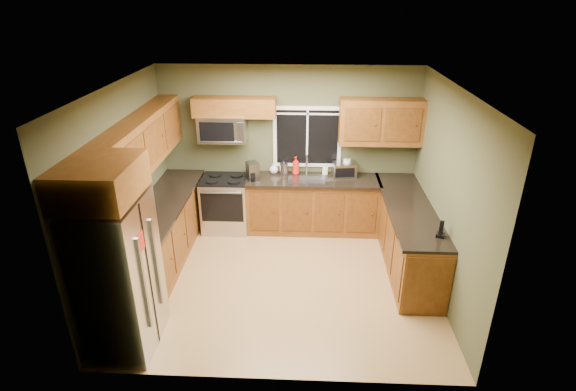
# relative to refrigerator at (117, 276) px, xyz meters

# --- Properties ---
(floor) EXTENTS (4.20, 4.20, 0.00)m
(floor) POSITION_rel_refrigerator_xyz_m (1.74, 1.30, -0.90)
(floor) COLOR #A57A48
(floor) RESTS_ON ground
(ceiling) EXTENTS (4.20, 4.20, 0.00)m
(ceiling) POSITION_rel_refrigerator_xyz_m (1.74, 1.30, 1.80)
(ceiling) COLOR white
(ceiling) RESTS_ON back_wall
(back_wall) EXTENTS (4.20, 0.00, 4.20)m
(back_wall) POSITION_rel_refrigerator_xyz_m (1.74, 3.10, 0.45)
(back_wall) COLOR #4A4C2F
(back_wall) RESTS_ON ground
(front_wall) EXTENTS (4.20, 0.00, 4.20)m
(front_wall) POSITION_rel_refrigerator_xyz_m (1.74, -0.50, 0.45)
(front_wall) COLOR #4A4C2F
(front_wall) RESTS_ON ground
(left_wall) EXTENTS (0.00, 3.60, 3.60)m
(left_wall) POSITION_rel_refrigerator_xyz_m (-0.36, 1.30, 0.45)
(left_wall) COLOR #4A4C2F
(left_wall) RESTS_ON ground
(right_wall) EXTENTS (0.00, 3.60, 3.60)m
(right_wall) POSITION_rel_refrigerator_xyz_m (3.84, 1.30, 0.45)
(right_wall) COLOR #4A4C2F
(right_wall) RESTS_ON ground
(window) EXTENTS (1.12, 0.03, 1.02)m
(window) POSITION_rel_refrigerator_xyz_m (2.04, 3.08, 0.65)
(window) COLOR white
(window) RESTS_ON back_wall
(base_cabinets_left) EXTENTS (0.60, 2.65, 0.90)m
(base_cabinets_left) POSITION_rel_refrigerator_xyz_m (-0.06, 1.78, -0.45)
(base_cabinets_left) COLOR brown
(base_cabinets_left) RESTS_ON ground
(countertop_left) EXTENTS (0.65, 2.65, 0.04)m
(countertop_left) POSITION_rel_refrigerator_xyz_m (-0.04, 1.78, 0.02)
(countertop_left) COLOR black
(countertop_left) RESTS_ON base_cabinets_left
(base_cabinets_back) EXTENTS (2.17, 0.60, 0.90)m
(base_cabinets_back) POSITION_rel_refrigerator_xyz_m (2.15, 2.80, -0.45)
(base_cabinets_back) COLOR brown
(base_cabinets_back) RESTS_ON ground
(countertop_back) EXTENTS (2.17, 0.65, 0.04)m
(countertop_back) POSITION_rel_refrigerator_xyz_m (2.15, 2.78, 0.02)
(countertop_back) COLOR black
(countertop_back) RESTS_ON base_cabinets_back
(base_cabinets_peninsula) EXTENTS (0.60, 2.52, 0.90)m
(base_cabinets_peninsula) POSITION_rel_refrigerator_xyz_m (3.54, 1.84, -0.45)
(base_cabinets_peninsula) COLOR brown
(base_cabinets_peninsula) RESTS_ON ground
(countertop_peninsula) EXTENTS (0.65, 2.50, 0.04)m
(countertop_peninsula) POSITION_rel_refrigerator_xyz_m (3.51, 1.85, 0.02)
(countertop_peninsula) COLOR black
(countertop_peninsula) RESTS_ON base_cabinets_peninsula
(upper_cabinets_left) EXTENTS (0.33, 2.65, 0.72)m
(upper_cabinets_left) POSITION_rel_refrigerator_xyz_m (-0.20, 1.78, 0.96)
(upper_cabinets_left) COLOR brown
(upper_cabinets_left) RESTS_ON left_wall
(upper_cabinets_back_left) EXTENTS (1.30, 0.33, 0.30)m
(upper_cabinets_back_left) POSITION_rel_refrigerator_xyz_m (0.89, 2.94, 1.17)
(upper_cabinets_back_left) COLOR brown
(upper_cabinets_back_left) RESTS_ON back_wall
(upper_cabinets_back_right) EXTENTS (1.30, 0.33, 0.72)m
(upper_cabinets_back_right) POSITION_rel_refrigerator_xyz_m (3.19, 2.94, 0.96)
(upper_cabinets_back_right) COLOR brown
(upper_cabinets_back_right) RESTS_ON back_wall
(upper_cabinet_over_fridge) EXTENTS (0.72, 0.90, 0.38)m
(upper_cabinet_over_fridge) POSITION_rel_refrigerator_xyz_m (-0.00, 0.00, 1.13)
(upper_cabinet_over_fridge) COLOR brown
(upper_cabinet_over_fridge) RESTS_ON left_wall
(refrigerator) EXTENTS (0.74, 0.90, 1.80)m
(refrigerator) POSITION_rel_refrigerator_xyz_m (0.00, 0.00, 0.00)
(refrigerator) COLOR #B7B7BC
(refrigerator) RESTS_ON ground
(range) EXTENTS (0.76, 0.69, 0.94)m
(range) POSITION_rel_refrigerator_xyz_m (0.69, 2.77, -0.43)
(range) COLOR #B7B7BC
(range) RESTS_ON ground
(microwave) EXTENTS (0.76, 0.41, 0.42)m
(microwave) POSITION_rel_refrigerator_xyz_m (0.69, 2.91, 0.83)
(microwave) COLOR #B7B7BC
(microwave) RESTS_ON back_wall
(sink) EXTENTS (0.60, 0.42, 0.36)m
(sink) POSITION_rel_refrigerator_xyz_m (2.04, 2.79, 0.05)
(sink) COLOR slate
(sink) RESTS_ON countertop_back
(toaster_oven) EXTENTS (0.40, 0.33, 0.23)m
(toaster_oven) POSITION_rel_refrigerator_xyz_m (2.66, 2.92, 0.16)
(toaster_oven) COLOR #B7B7BC
(toaster_oven) RESTS_ON countertop_back
(coffee_maker) EXTENTS (0.25, 0.28, 0.29)m
(coffee_maker) POSITION_rel_refrigerator_xyz_m (1.17, 2.71, 0.18)
(coffee_maker) COLOR slate
(coffee_maker) RESTS_ON countertop_back
(kettle) EXTENTS (0.15, 0.15, 0.25)m
(kettle) POSITION_rel_refrigerator_xyz_m (1.66, 2.95, 0.15)
(kettle) COLOR #B7B7BC
(kettle) RESTS_ON countertop_back
(paper_towel_roll) EXTENTS (0.12, 0.12, 0.30)m
(paper_towel_roll) POSITION_rel_refrigerator_xyz_m (2.70, 2.98, 0.18)
(paper_towel_roll) COLOR white
(paper_towel_roll) RESTS_ON countertop_back
(soap_bottle_a) EXTENTS (0.15, 0.15, 0.30)m
(soap_bottle_a) POSITION_rel_refrigerator_xyz_m (1.86, 2.98, 0.19)
(soap_bottle_a) COLOR red
(soap_bottle_a) RESTS_ON countertop_back
(soap_bottle_b) EXTENTS (0.09, 0.09, 0.18)m
(soap_bottle_b) POSITION_rel_refrigerator_xyz_m (2.35, 3.00, 0.13)
(soap_bottle_b) COLOR white
(soap_bottle_b) RESTS_ON countertop_back
(soap_bottle_c) EXTENTS (0.16, 0.16, 0.18)m
(soap_bottle_c) POSITION_rel_refrigerator_xyz_m (1.49, 3.00, 0.13)
(soap_bottle_c) COLOR white
(soap_bottle_c) RESTS_ON countertop_back
(cordless_phone) EXTENTS (0.13, 0.13, 0.22)m
(cordless_phone) POSITION_rel_refrigerator_xyz_m (3.72, 0.96, 0.11)
(cordless_phone) COLOR black
(cordless_phone) RESTS_ON countertop_peninsula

